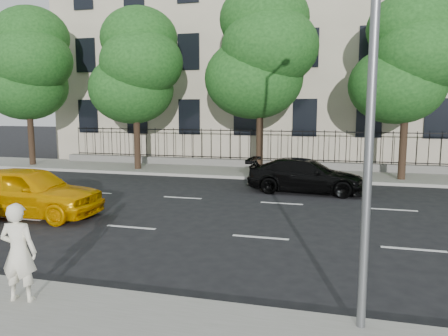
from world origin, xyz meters
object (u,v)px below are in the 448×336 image
object	(u,v)px
black_sedan	(306,176)
woman_near	(19,252)
street_light	(373,10)
yellow_taxi	(29,191)

from	to	relation	value
black_sedan	woman_near	distance (m)	13.03
street_light	woman_near	distance (m)	7.31
black_sedan	woman_near	bearing A→B (deg)	163.61
street_light	woman_near	bearing A→B (deg)	-169.22
yellow_taxi	black_sedan	distance (m)	10.85
woman_near	yellow_taxi	bearing A→B (deg)	-61.33
street_light	yellow_taxi	size ratio (longest dim) A/B	1.62
street_light	black_sedan	xyz separation A→B (m)	(-1.79, 11.22, -4.42)
street_light	yellow_taxi	xyz separation A→B (m)	(-10.41, 4.64, -4.30)
yellow_taxi	woman_near	world-z (taller)	woman_near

